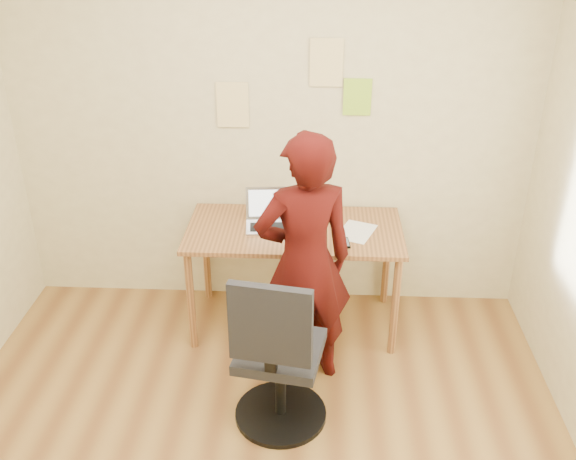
# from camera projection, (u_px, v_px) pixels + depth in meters

# --- Properties ---
(room) EXTENTS (3.58, 3.58, 2.78)m
(room) POSITION_uv_depth(u_px,v_px,m) (240.00, 249.00, 2.67)
(room) COLOR brown
(room) RESTS_ON ground
(desk) EXTENTS (1.40, 0.70, 0.74)m
(desk) POSITION_uv_depth(u_px,v_px,m) (294.00, 240.00, 4.20)
(desk) COLOR #9D6636
(desk) RESTS_ON ground
(laptop) EXTENTS (0.33, 0.30, 0.22)m
(laptop) POSITION_uv_depth(u_px,v_px,m) (270.00, 218.00, 4.19)
(laptop) COLOR #AFAFB6
(laptop) RESTS_ON desk
(paper_sheet) EXTENTS (0.30, 0.34, 0.00)m
(paper_sheet) POSITION_uv_depth(u_px,v_px,m) (356.00, 232.00, 4.12)
(paper_sheet) COLOR white
(paper_sheet) RESTS_ON desk
(phone) EXTENTS (0.08, 0.14, 0.01)m
(phone) POSITION_uv_depth(u_px,v_px,m) (344.00, 243.00, 3.98)
(phone) COLOR black
(phone) RESTS_ON desk
(wall_note_left) EXTENTS (0.21, 0.00, 0.30)m
(wall_note_left) POSITION_uv_depth(u_px,v_px,m) (233.00, 105.00, 4.17)
(wall_note_left) COLOR #F3DA91
(wall_note_left) RESTS_ON room
(wall_note_mid) EXTENTS (0.21, 0.00, 0.30)m
(wall_note_mid) POSITION_uv_depth(u_px,v_px,m) (326.00, 63.00, 4.02)
(wall_note_mid) COLOR #F3DA91
(wall_note_mid) RESTS_ON room
(wall_note_right) EXTENTS (0.18, 0.00, 0.24)m
(wall_note_right) POSITION_uv_depth(u_px,v_px,m) (357.00, 97.00, 4.11)
(wall_note_right) COLOR #A1DA31
(wall_note_right) RESTS_ON room
(office_chair) EXTENTS (0.52, 0.53, 1.01)m
(office_chair) POSITION_uv_depth(u_px,v_px,m) (278.00, 363.00, 3.44)
(office_chair) COLOR black
(office_chair) RESTS_ON ground
(person) EXTENTS (0.66, 0.52, 1.58)m
(person) POSITION_uv_depth(u_px,v_px,m) (304.00, 263.00, 3.67)
(person) COLOR #350907
(person) RESTS_ON ground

